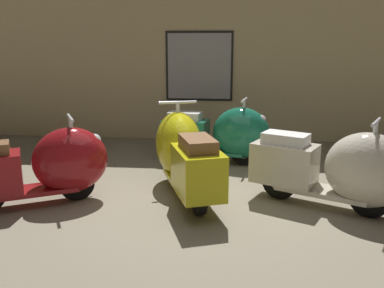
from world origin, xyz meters
TOP-DOWN VIEW (x-y plane):
  - ground_plane at (0.00, 0.00)m, footprint 60.00×60.00m
  - showroom_back_wall at (0.19, 3.62)m, footprint 18.00×0.63m
  - scooter_0 at (-1.75, 0.05)m, footprint 1.70×1.20m
  - scooter_1 at (-0.23, 0.59)m, footprint 1.09×1.89m
  - scooter_2 at (0.25, 1.91)m, footprint 1.74×0.78m
  - scooter_3 at (1.56, 0.16)m, footprint 1.77×1.23m

SIDE VIEW (x-z plane):
  - ground_plane at x=0.00m, z-range 0.00..0.00m
  - scooter_0 at x=-1.75m, z-range -0.04..0.97m
  - scooter_2 at x=0.25m, z-range -0.05..0.98m
  - scooter_3 at x=1.56m, z-range -0.05..1.01m
  - scooter_1 at x=-0.23m, z-range -0.05..1.07m
  - showroom_back_wall at x=0.19m, z-range 0.00..3.46m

